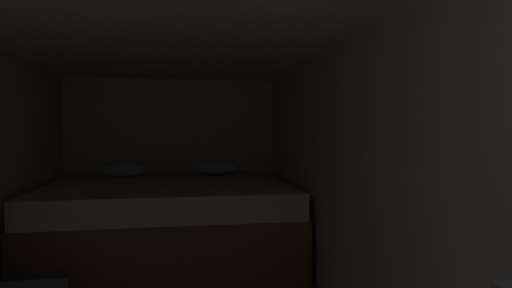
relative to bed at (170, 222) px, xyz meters
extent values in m
cube|color=beige|center=(0.00, 1.02, 0.60)|extent=(2.70, 0.05, 2.03)
cube|color=beige|center=(1.33, -1.79, 0.60)|extent=(0.05, 5.58, 2.03)
cube|color=white|center=(0.00, -1.79, 1.64)|extent=(2.70, 5.58, 0.05)
cube|color=brown|center=(0.00, -0.01, -0.13)|extent=(2.48, 1.92, 0.59)
cube|color=beige|center=(0.00, -0.01, 0.29)|extent=(2.44, 1.88, 0.24)
ellipsoid|color=white|center=(-0.56, 0.74, 0.50)|extent=(0.53, 0.33, 0.18)
ellipsoid|color=white|center=(0.56, 0.74, 0.50)|extent=(0.53, 0.33, 0.18)
camera|label=1|loc=(0.14, -4.50, 0.97)|focal=29.89mm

